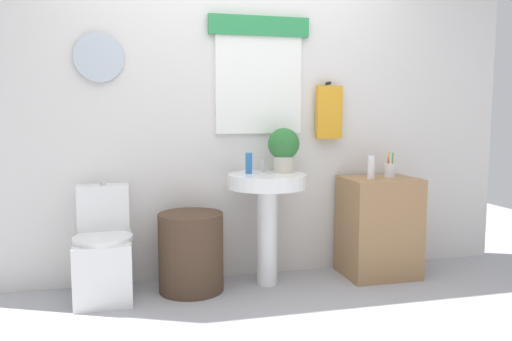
# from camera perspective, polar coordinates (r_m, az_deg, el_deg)

# --- Properties ---
(ground_plane) EXTENTS (8.00, 8.00, 0.00)m
(ground_plane) POSITION_cam_1_polar(r_m,az_deg,el_deg) (2.91, 2.40, -18.36)
(ground_plane) COLOR #A3A3A8
(back_wall) EXTENTS (4.40, 0.18, 2.60)m
(back_wall) POSITION_cam_1_polar(r_m,az_deg,el_deg) (3.76, -2.45, 7.70)
(back_wall) COLOR silver
(back_wall) RESTS_ON ground_plane
(toilet) EXTENTS (0.38, 0.51, 0.76)m
(toilet) POSITION_cam_1_polar(r_m,az_deg,el_deg) (3.55, -16.88, -9.08)
(toilet) COLOR white
(toilet) RESTS_ON ground_plane
(laundry_hamper) EXTENTS (0.45, 0.45, 0.55)m
(laundry_hamper) POSITION_cam_1_polar(r_m,az_deg,el_deg) (3.53, -7.40, -9.18)
(laundry_hamper) COLOR #4C3828
(laundry_hamper) RESTS_ON ground_plane
(pedestal_sink) EXTENTS (0.56, 0.56, 0.80)m
(pedestal_sink) POSITION_cam_1_polar(r_m,az_deg,el_deg) (3.56, 1.26, -3.33)
(pedestal_sink) COLOR white
(pedestal_sink) RESTS_ON ground_plane
(faucet) EXTENTS (0.03, 0.03, 0.10)m
(faucet) POSITION_cam_1_polar(r_m,az_deg,el_deg) (3.64, 0.77, 0.61)
(faucet) COLOR silver
(faucet) RESTS_ON pedestal_sink
(wooden_cabinet) EXTENTS (0.53, 0.44, 0.75)m
(wooden_cabinet) POSITION_cam_1_polar(r_m,az_deg,el_deg) (3.92, 13.76, -6.22)
(wooden_cabinet) COLOR #9E754C
(wooden_cabinet) RESTS_ON ground_plane
(soap_bottle) EXTENTS (0.05, 0.05, 0.15)m
(soap_bottle) POSITION_cam_1_polar(r_m,az_deg,el_deg) (3.54, -0.82, 0.83)
(soap_bottle) COLOR #2D6BB7
(soap_bottle) RESTS_ON pedestal_sink
(potted_plant) EXTENTS (0.23, 0.23, 0.32)m
(potted_plant) POSITION_cam_1_polar(r_m,az_deg,el_deg) (3.61, 3.17, 2.65)
(potted_plant) COLOR beige
(potted_plant) RESTS_ON pedestal_sink
(lotion_bottle) EXTENTS (0.05, 0.05, 0.17)m
(lotion_bottle) POSITION_cam_1_polar(r_m,az_deg,el_deg) (3.77, 12.98, 0.37)
(lotion_bottle) COLOR white
(lotion_bottle) RESTS_ON wooden_cabinet
(toothbrush_cup) EXTENTS (0.08, 0.08, 0.19)m
(toothbrush_cup) POSITION_cam_1_polar(r_m,az_deg,el_deg) (3.92, 14.99, 0.06)
(toothbrush_cup) COLOR silver
(toothbrush_cup) RESTS_ON wooden_cabinet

